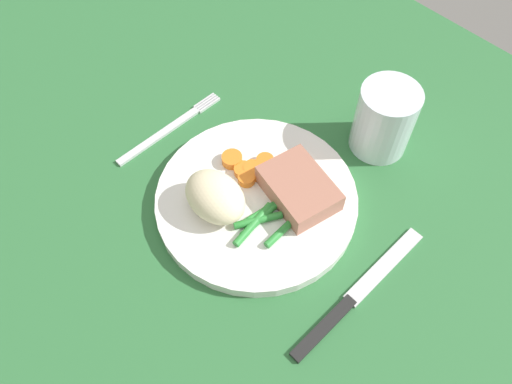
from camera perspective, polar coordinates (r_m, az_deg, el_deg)
The scene contains 9 objects.
dining_table at distance 60.76cm, azimuth 1.78°, elevation -3.30°, with size 120.00×90.00×2.00cm.
dinner_plate at distance 60.12cm, azimuth 0.00°, elevation -0.93°, with size 23.86×23.86×1.60cm, color white.
meat_portion at distance 58.68cm, azimuth 4.83°, elevation 0.42°, with size 8.91×6.43×2.69cm, color #A86B56.
mashed_potatoes at distance 56.94cm, azimuth -4.62°, elevation -0.52°, with size 7.78×5.80×4.53cm, color beige.
carrot_slices at distance 61.15cm, azimuth -0.80°, elevation 2.74°, with size 6.15×5.49×1.11cm.
green_beans at distance 57.40cm, azimuth 1.13°, elevation -3.09°, with size 5.00×9.72×0.89cm.
fork at distance 68.33cm, azimuth -9.71°, elevation 7.03°, with size 1.44×16.60×0.40cm.
knife at distance 56.49cm, azimuth 11.21°, elevation -11.26°, with size 1.70×20.50×0.64cm.
water_glass at distance 64.99cm, azimuth 14.08°, elevation 7.49°, with size 7.31×7.31×9.20cm.
Camera 1 is at (20.21, -22.11, 53.86)cm, focal length 35.59 mm.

